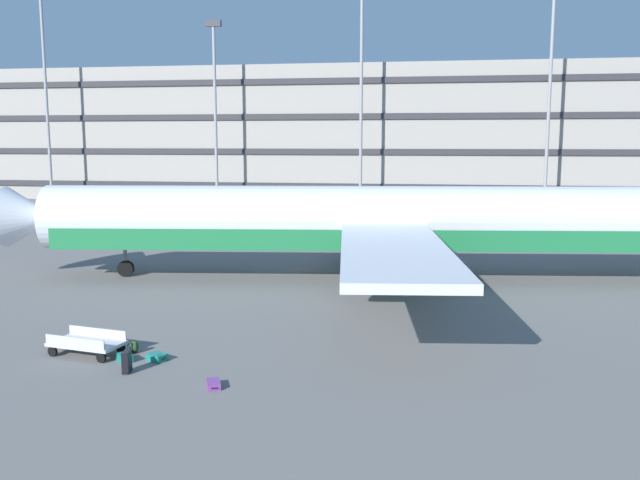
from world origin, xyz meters
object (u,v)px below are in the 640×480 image
object	(u,v)px
airliner	(372,222)
suitcase_laid_flat	(125,358)
suitcase_navy	(127,361)
backpack_purple	(134,347)
suitcase_large	(214,384)
suitcase_black	(157,357)
baggage_cart	(86,343)

from	to	relation	value
airliner	suitcase_laid_flat	world-z (taller)	airliner
airliner	suitcase_navy	bearing A→B (deg)	-111.78
airliner	backpack_purple	size ratio (longest dim) A/B	81.90
suitcase_laid_flat	suitcase_large	size ratio (longest dim) A/B	0.94
backpack_purple	suitcase_black	bearing A→B (deg)	-30.81
suitcase_black	suitcase_navy	bearing A→B (deg)	-110.89
suitcase_navy	suitcase_large	bearing A→B (deg)	-14.69
suitcase_laid_flat	suitcase_navy	distance (m)	1.24
backpack_purple	baggage_cart	distance (m)	1.68
suitcase_large	baggage_cart	bearing A→B (deg)	156.41
airliner	suitcase_navy	xyz separation A→B (m)	(-6.67, -16.69, -2.78)
suitcase_navy	baggage_cart	world-z (taller)	suitcase_navy
airliner	baggage_cart	distance (m)	17.78
backpack_purple	airliner	bearing A→B (deg)	63.46
baggage_cart	suitcase_laid_flat	bearing A→B (deg)	-16.24
suitcase_navy	airliner	bearing A→B (deg)	68.22
airliner	suitcase_black	distance (m)	16.83
backpack_purple	suitcase_laid_flat	bearing A→B (deg)	-85.24
suitcase_black	suitcase_navy	xyz separation A→B (m)	(-0.51, -1.33, 0.27)
suitcase_black	baggage_cart	bearing A→B (deg)	175.31
suitcase_large	backpack_purple	xyz separation A→B (m)	(-3.91, 2.87, 0.11)
suitcase_laid_flat	suitcase_large	distance (m)	4.28
suitcase_laid_flat	suitcase_large	xyz separation A→B (m)	(3.83, -1.92, -0.03)
airliner	baggage_cart	xyz separation A→B (m)	(-8.92, -15.13, -2.75)
suitcase_black	suitcase_laid_flat	world-z (taller)	suitcase_laid_flat
suitcase_black	suitcase_large	bearing A→B (deg)	-38.43
backpack_purple	suitcase_large	bearing A→B (deg)	-36.31
suitcase_black	suitcase_navy	distance (m)	1.45
airliner	suitcase_black	size ratio (longest dim) A/B	53.86
suitcase_large	airliner	bearing A→B (deg)	78.99
airliner	baggage_cart	bearing A→B (deg)	-120.53
suitcase_laid_flat	backpack_purple	world-z (taller)	backpack_purple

